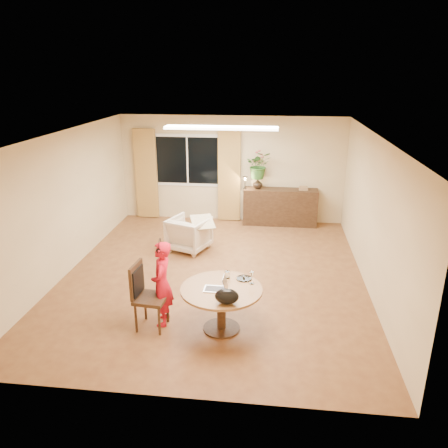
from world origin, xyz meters
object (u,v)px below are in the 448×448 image
object	(u,v)px
dining_table	(221,297)
dining_chair	(151,297)
sideboard	(280,207)
armchair	(189,234)
child	(162,284)

from	to	relation	value
dining_table	dining_chair	distance (m)	1.03
sideboard	dining_chair	bearing A→B (deg)	-111.30
dining_chair	armchair	size ratio (longest dim) A/B	1.29
child	sideboard	bearing A→B (deg)	154.04
dining_table	dining_chair	bearing A→B (deg)	-176.47
sideboard	armchair	bearing A→B (deg)	-135.99
child	armchair	distance (m)	2.88
dining_table	sideboard	bearing A→B (deg)	79.81
dining_chair	armchair	bearing A→B (deg)	96.04
dining_chair	child	world-z (taller)	child
sideboard	dining_table	bearing A→B (deg)	-100.19
sideboard	child	bearing A→B (deg)	-110.42
armchair	dining_chair	bearing A→B (deg)	111.09
dining_chair	sideboard	xyz separation A→B (m)	(1.89, 4.84, -0.06)
dining_chair	sideboard	bearing A→B (deg)	74.28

